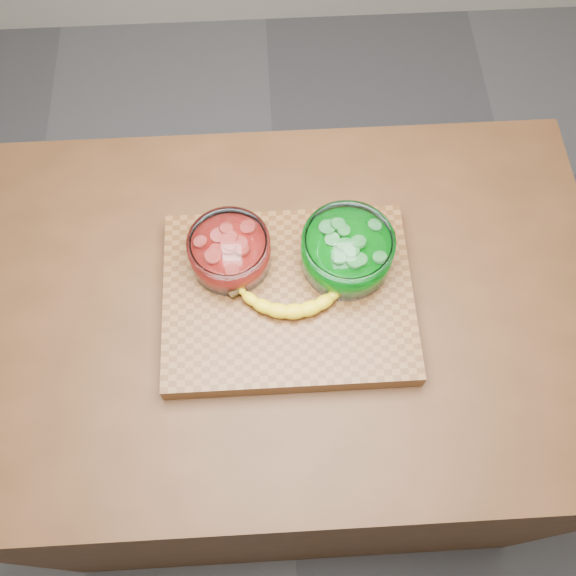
{
  "coord_description": "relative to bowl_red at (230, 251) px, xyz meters",
  "views": [
    {
      "loc": [
        -0.03,
        -0.49,
        1.98
      ],
      "look_at": [
        0.0,
        0.0,
        0.96
      ],
      "focal_mm": 40.0,
      "sensor_mm": 36.0,
      "label": 1
    }
  ],
  "objects": [
    {
      "name": "ground",
      "position": [
        0.1,
        -0.07,
        -0.97
      ],
      "size": [
        3.5,
        3.5,
        0.0
      ],
      "primitive_type": "plane",
      "color": "#545459",
      "rests_on": "ground"
    },
    {
      "name": "counter",
      "position": [
        0.1,
        -0.07,
        -0.52
      ],
      "size": [
        1.2,
        0.8,
        0.9
      ],
      "primitive_type": "cube",
      "color": "#492B16",
      "rests_on": "ground"
    },
    {
      "name": "cutting_board",
      "position": [
        0.1,
        -0.07,
        -0.05
      ],
      "size": [
        0.45,
        0.35,
        0.04
      ],
      "primitive_type": "cube",
      "color": "brown",
      "rests_on": "counter"
    },
    {
      "name": "bowl_red",
      "position": [
        0.0,
        0.0,
        0.0
      ],
      "size": [
        0.15,
        0.15,
        0.07
      ],
      "color": "white",
      "rests_on": "cutting_board"
    },
    {
      "name": "bowl_green",
      "position": [
        0.21,
        -0.01,
        0.0
      ],
      "size": [
        0.16,
        0.16,
        0.08
      ],
      "color": "white",
      "rests_on": "cutting_board"
    },
    {
      "name": "banana",
      "position": [
        0.11,
        -0.09,
        -0.02
      ],
      "size": [
        0.24,
        0.11,
        0.03
      ],
      "primitive_type": null,
      "color": "yellow",
      "rests_on": "cutting_board"
    }
  ]
}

